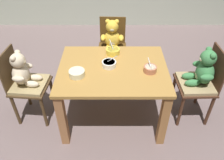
% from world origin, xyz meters
% --- Properties ---
extents(ground_plane, '(5.20, 5.20, 0.04)m').
position_xyz_m(ground_plane, '(0.00, 0.00, -0.02)').
color(ground_plane, '#715F5E').
extents(dining_table, '(1.12, 0.87, 0.71)m').
position_xyz_m(dining_table, '(0.00, 0.00, 0.57)').
color(dining_table, '#A77A39').
rests_on(dining_table, ground_plane).
extents(teddy_chair_near_left, '(0.42, 0.42, 0.87)m').
position_xyz_m(teddy_chair_near_left, '(-0.95, 0.02, 0.57)').
color(teddy_chair_near_left, '#4D3821').
rests_on(teddy_chair_near_left, ground_plane).
extents(teddy_chair_far_center, '(0.40, 0.42, 0.86)m').
position_xyz_m(teddy_chair_far_center, '(-0.01, 0.83, 0.57)').
color(teddy_chair_far_center, '#553A17').
rests_on(teddy_chair_far_center, ground_plane).
extents(teddy_chair_near_right, '(0.40, 0.43, 0.90)m').
position_xyz_m(teddy_chair_near_right, '(0.95, 0.04, 0.58)').
color(teddy_chair_near_right, '#492C1C').
rests_on(teddy_chair_near_right, ground_plane).
extents(porridge_bowl_yellow_far_center, '(0.15, 0.16, 0.14)m').
position_xyz_m(porridge_bowl_yellow_far_center, '(-0.00, 0.28, 0.74)').
color(porridge_bowl_yellow_far_center, yellow).
rests_on(porridge_bowl_yellow_far_center, dining_table).
extents(porridge_bowl_white_center, '(0.16, 0.15, 0.13)m').
position_xyz_m(porridge_bowl_white_center, '(-0.04, 0.03, 0.74)').
color(porridge_bowl_white_center, silver).
rests_on(porridge_bowl_white_center, dining_table).
extents(porridge_bowl_terracotta_near_right, '(0.13, 0.14, 0.13)m').
position_xyz_m(porridge_bowl_terracotta_near_right, '(0.37, -0.06, 0.74)').
color(porridge_bowl_terracotta_near_right, '#B76D50').
rests_on(porridge_bowl_terracotta_near_right, dining_table).
extents(porridge_bowl_cream_near_left, '(0.16, 0.16, 0.06)m').
position_xyz_m(porridge_bowl_cream_near_left, '(-0.35, -0.13, 0.74)').
color(porridge_bowl_cream_near_left, beige).
rests_on(porridge_bowl_cream_near_left, dining_table).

